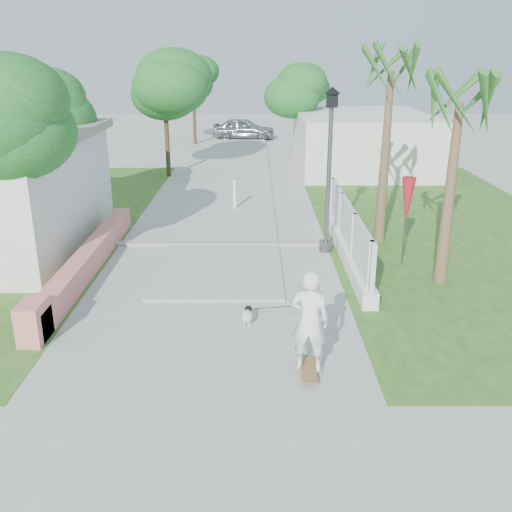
{
  "coord_description": "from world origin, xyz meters",
  "views": [
    {
      "loc": [
        0.93,
        -9.62,
        5.19
      ],
      "look_at": [
        0.94,
        1.97,
        1.1
      ],
      "focal_mm": 40.0,
      "sensor_mm": 36.0,
      "label": 1
    }
  ],
  "objects_px": {
    "street_lamp": "(329,165)",
    "skateboarder": "(277,311)",
    "bollard": "(235,194)",
    "patio_umbrella": "(407,201)",
    "parked_car": "(244,129)",
    "dog": "(247,315)"
  },
  "relations": [
    {
      "from": "street_lamp",
      "to": "dog",
      "type": "bearing_deg",
      "value": -114.96
    },
    {
      "from": "patio_umbrella",
      "to": "parked_car",
      "type": "height_order",
      "value": "patio_umbrella"
    },
    {
      "from": "street_lamp",
      "to": "parked_car",
      "type": "bearing_deg",
      "value": 96.9
    },
    {
      "from": "street_lamp",
      "to": "skateboarder",
      "type": "bearing_deg",
      "value": -105.41
    },
    {
      "from": "bollard",
      "to": "patio_umbrella",
      "type": "xyz_separation_m",
      "value": [
        4.6,
        -5.5,
        1.1
      ]
    },
    {
      "from": "patio_umbrella",
      "to": "parked_car",
      "type": "xyz_separation_m",
      "value": [
        -4.63,
        23.6,
        -1.0
      ]
    },
    {
      "from": "street_lamp",
      "to": "skateboarder",
      "type": "xyz_separation_m",
      "value": [
        -1.57,
        -5.71,
        -1.61
      ]
    },
    {
      "from": "dog",
      "to": "parked_car",
      "type": "distance_m",
      "value": 27.19
    },
    {
      "from": "patio_umbrella",
      "to": "skateboarder",
      "type": "height_order",
      "value": "patio_umbrella"
    },
    {
      "from": "bollard",
      "to": "patio_umbrella",
      "type": "bearing_deg",
      "value": -50.09
    },
    {
      "from": "street_lamp",
      "to": "patio_umbrella",
      "type": "distance_m",
      "value": 2.27
    },
    {
      "from": "dog",
      "to": "parked_car",
      "type": "relative_size",
      "value": 0.13
    },
    {
      "from": "patio_umbrella",
      "to": "skateboarder",
      "type": "xyz_separation_m",
      "value": [
        -3.47,
        -4.71,
        -0.87
      ]
    },
    {
      "from": "bollard",
      "to": "patio_umbrella",
      "type": "height_order",
      "value": "patio_umbrella"
    },
    {
      "from": "bollard",
      "to": "parked_car",
      "type": "relative_size",
      "value": 0.27
    },
    {
      "from": "parked_car",
      "to": "patio_umbrella",
      "type": "bearing_deg",
      "value": -163.66
    },
    {
      "from": "patio_umbrella",
      "to": "skateboarder",
      "type": "relative_size",
      "value": 0.89
    },
    {
      "from": "street_lamp",
      "to": "parked_car",
      "type": "distance_m",
      "value": 22.83
    },
    {
      "from": "dog",
      "to": "parked_car",
      "type": "height_order",
      "value": "parked_car"
    },
    {
      "from": "skateboarder",
      "to": "bollard",
      "type": "bearing_deg",
      "value": -70.55
    },
    {
      "from": "patio_umbrella",
      "to": "skateboarder",
      "type": "bearing_deg",
      "value": -126.42
    },
    {
      "from": "skateboarder",
      "to": "dog",
      "type": "distance_m",
      "value": 1.4
    }
  ]
}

